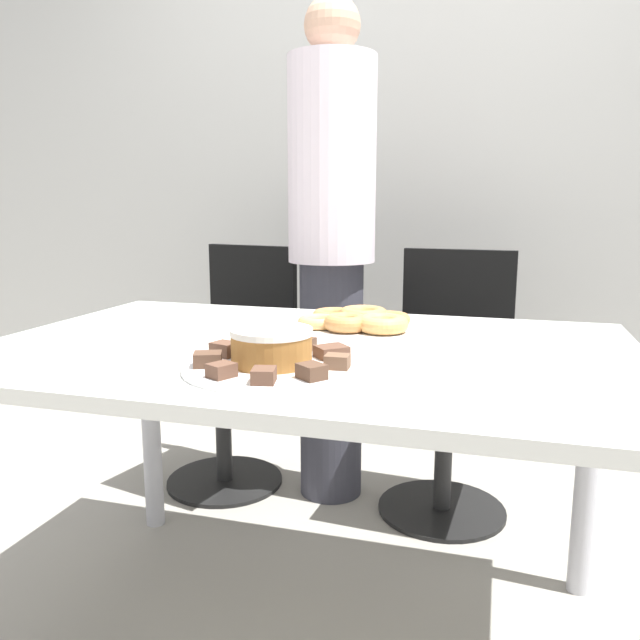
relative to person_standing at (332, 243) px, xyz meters
The scene contains 26 objects.
ground_plane 1.23m from the person_standing, 78.79° to the right, with size 12.00×12.00×0.00m, color gray.
wall_back 0.87m from the person_standing, 78.29° to the left, with size 8.00×0.05×2.60m.
table 0.86m from the person_standing, 78.79° to the right, with size 1.44×0.93×0.75m.
person_standing is the anchor object (origin of this frame).
office_chair_left 0.64m from the person_standing, behind, with size 0.53×0.53×0.90m.
office_chair_right 0.65m from the person_standing, ahead, with size 0.47×0.47×0.90m.
plate_cake 1.05m from the person_standing, 80.95° to the right, with size 0.34×0.34×0.01m.
plate_donuts 0.66m from the person_standing, 69.49° to the right, with size 0.35×0.35×0.01m.
frosted_cake 1.04m from the person_standing, 80.95° to the right, with size 0.16×0.16×0.07m.
lamington_0 0.98m from the person_standing, 74.83° to the right, with size 0.08×0.08×0.02m.
lamington_1 0.93m from the person_standing, 78.75° to the right, with size 0.05×0.06×0.03m.
lamington_2 0.93m from the person_standing, 84.04° to the right, with size 0.06×0.06×0.03m.
lamington_3 0.99m from the person_standing, 87.43° to the right, with size 0.06×0.06×0.03m.
lamington_4 1.08m from the person_standing, 87.43° to the right, with size 0.06×0.06×0.03m.
lamington_5 1.14m from the person_standing, 84.68° to the right, with size 0.05×0.06×0.03m.
lamington_6 1.17m from the person_standing, 80.57° to the right, with size 0.05×0.05×0.03m.
lamington_7 1.13m from the person_standing, 76.60° to the right, with size 0.06×0.06×0.03m.
lamington_8 1.06m from the person_standing, 74.24° to the right, with size 0.05×0.04×0.03m.
donut_0 0.66m from the person_standing, 69.49° to the right, with size 0.10×0.10×0.03m.
donut_1 0.74m from the person_standing, 65.12° to the right, with size 0.12×0.12×0.04m.
donut_2 0.66m from the person_standing, 62.11° to the right, with size 0.12×0.12×0.03m.
donut_3 0.60m from the person_standing, 66.62° to the right, with size 0.13×0.13×0.04m.
donut_4 0.60m from the person_standing, 74.12° to the right, with size 0.11×0.11×0.03m.
donut_5 0.68m from the person_standing, 77.57° to the right, with size 0.10×0.10×0.03m.
donut_6 0.72m from the person_standing, 71.91° to the right, with size 0.11×0.11×0.04m.
napkin 0.96m from the person_standing, 101.56° to the right, with size 0.15×0.13×0.01m.
Camera 1 is at (0.41, -1.30, 1.06)m, focal length 35.00 mm.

